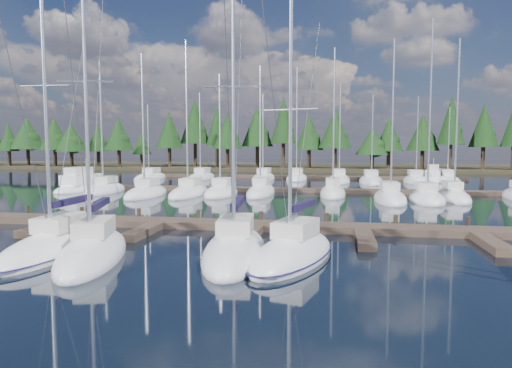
% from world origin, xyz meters
% --- Properties ---
extents(ground, '(260.00, 260.00, 0.00)m').
position_xyz_m(ground, '(0.00, 30.00, 0.00)').
color(ground, black).
rests_on(ground, ground).
extents(far_shore, '(220.00, 30.00, 0.60)m').
position_xyz_m(far_shore, '(0.00, 90.00, 0.30)').
color(far_shore, '#312B1B').
rests_on(far_shore, ground).
extents(main_dock, '(44.00, 6.13, 0.90)m').
position_xyz_m(main_dock, '(0.00, 17.36, 0.20)').
color(main_dock, '#47382C').
rests_on(main_dock, ground).
extents(back_docks, '(50.00, 21.80, 0.40)m').
position_xyz_m(back_docks, '(0.00, 49.58, 0.20)').
color(back_docks, '#47382C').
rests_on(back_docks, ground).
extents(front_sailboat_1, '(2.89, 8.84, 13.78)m').
position_xyz_m(front_sailboat_1, '(-8.23, 10.49, 0.29)').
color(front_sailboat_1, silver).
rests_on(front_sailboat_1, ground).
extents(front_sailboat_2, '(4.67, 8.41, 13.84)m').
position_xyz_m(front_sailboat_2, '(-5.95, 9.67, 0.30)').
color(front_sailboat_2, silver).
rests_on(front_sailboat_2, ground).
extents(front_sailboat_3, '(3.66, 8.87, 13.56)m').
position_xyz_m(front_sailboat_3, '(0.06, 11.26, 0.29)').
color(front_sailboat_3, silver).
rests_on(front_sailboat_3, ground).
extents(front_sailboat_4, '(4.66, 8.16, 11.72)m').
position_xyz_m(front_sailboat_4, '(2.69, 11.00, 0.28)').
color(front_sailboat_4, silver).
rests_on(front_sailboat_4, ground).
extents(back_sailboat_rows, '(46.15, 32.72, 16.66)m').
position_xyz_m(back_sailboat_rows, '(0.71, 45.22, 0.26)').
color(back_sailboat_rows, silver).
rests_on(back_sailboat_rows, ground).
extents(motor_yacht_left, '(3.70, 8.71, 4.23)m').
position_xyz_m(motor_yacht_left, '(-22.92, 37.35, 0.47)').
color(motor_yacht_left, silver).
rests_on(motor_yacht_left, ground).
extents(motor_yacht_right, '(4.25, 8.06, 3.83)m').
position_xyz_m(motor_yacht_right, '(17.73, 56.91, 0.43)').
color(motor_yacht_right, silver).
rests_on(motor_yacht_right, ground).
extents(tree_line, '(185.43, 12.08, 13.88)m').
position_xyz_m(tree_line, '(2.43, 80.15, 7.34)').
color(tree_line, black).
rests_on(tree_line, far_shore).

